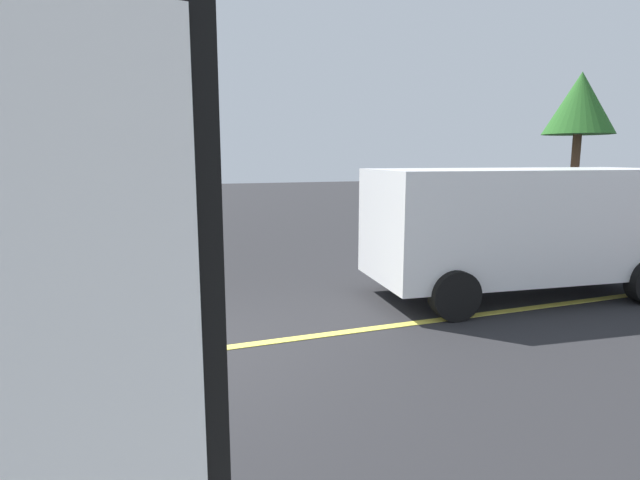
# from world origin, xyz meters

# --- Properties ---
(ground_plane) EXTENTS (80.00, 80.00, 0.00)m
(ground_plane) POSITION_xyz_m (0.00, 0.00, 0.00)
(ground_plane) COLOR #262628
(lane_marking_centre) EXTENTS (28.00, 0.16, 0.01)m
(lane_marking_centre) POSITION_xyz_m (3.00, 0.00, 0.01)
(lane_marking_centre) COLOR #E0D14C
(white_van) EXTENTS (5.38, 2.70, 2.20)m
(white_van) POSITION_xyz_m (6.20, 0.75, 1.27)
(white_van) COLOR white
(white_van) RESTS_ON ground_plane
(tree_centre_verge) EXTENTS (2.26, 2.26, 5.16)m
(tree_centre_verge) POSITION_xyz_m (13.88, 6.86, 4.09)
(tree_centre_verge) COLOR #513823
(tree_centre_verge) RESTS_ON ground_plane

